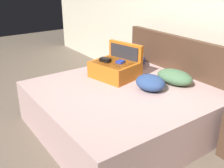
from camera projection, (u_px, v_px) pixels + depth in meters
ground_plane at (93, 138)px, 3.08m from camera, size 12.00×12.00×0.00m
back_wall at (200, 11)px, 3.46m from camera, size 8.00×0.10×2.60m
bed at (121, 109)px, 3.20m from camera, size 1.87×1.85×0.51m
headboard at (179, 74)px, 3.62m from camera, size 1.91×0.08×0.99m
hard_case_large at (115, 67)px, 3.41m from camera, size 0.62×0.57×0.41m
duffel_bag at (137, 58)px, 3.86m from camera, size 0.48×0.34×0.26m
pillow_near_headboard at (150, 83)px, 3.06m from camera, size 0.38×0.33×0.17m
pillow_center_head at (175, 77)px, 3.23m from camera, size 0.50×0.37×0.17m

